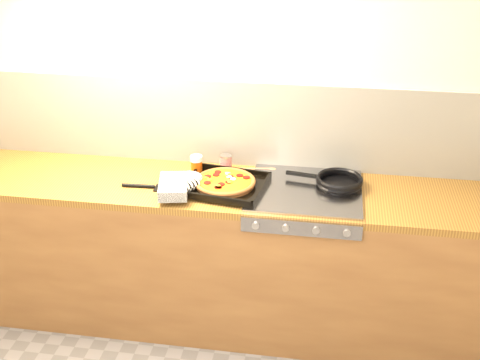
% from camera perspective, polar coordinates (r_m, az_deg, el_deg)
% --- Properties ---
extents(room_shell, '(3.20, 3.20, 3.20)m').
position_cam_1_polar(room_shell, '(3.44, -0.85, 5.34)').
color(room_shell, white).
rests_on(room_shell, ground).
extents(counter_run, '(3.20, 0.62, 0.90)m').
position_cam_1_polar(counter_run, '(3.51, -1.57, -7.09)').
color(counter_run, brown).
rests_on(counter_run, ground).
extents(stovetop, '(0.60, 0.56, 0.02)m').
position_cam_1_polar(stovetop, '(3.24, 6.19, -0.99)').
color(stovetop, gray).
rests_on(stovetop, counter_run).
extents(pizza_on_tray, '(0.59, 0.47, 0.07)m').
position_cam_1_polar(pizza_on_tray, '(3.21, -2.76, -0.30)').
color(pizza_on_tray, black).
rests_on(pizza_on_tray, stovetop).
extents(frying_pan, '(0.44, 0.29, 0.04)m').
position_cam_1_polar(frying_pan, '(3.28, 9.30, -0.11)').
color(frying_pan, black).
rests_on(frying_pan, stovetop).
extents(tomato_can, '(0.09, 0.09, 0.10)m').
position_cam_1_polar(tomato_can, '(3.42, -1.36, 1.59)').
color(tomato_can, maroon).
rests_on(tomato_can, counter_run).
extents(juice_glass, '(0.08, 0.08, 0.11)m').
position_cam_1_polar(juice_glass, '(3.39, -4.15, 1.42)').
color(juice_glass, '#CE4A0C').
rests_on(juice_glass, counter_run).
extents(wooden_spoon, '(0.30, 0.06, 0.02)m').
position_cam_1_polar(wooden_spoon, '(3.45, 1.54, 1.03)').
color(wooden_spoon, '#AE754A').
rests_on(wooden_spoon, counter_run).
extents(black_spatula, '(0.28, 0.09, 0.02)m').
position_cam_1_polar(black_spatula, '(3.29, -8.64, -0.64)').
color(black_spatula, black).
rests_on(black_spatula, counter_run).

